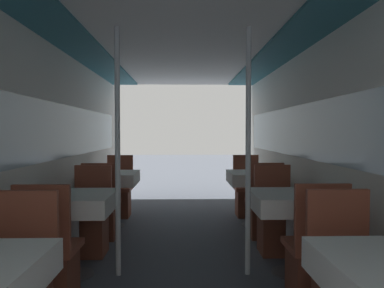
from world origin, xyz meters
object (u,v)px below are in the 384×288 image
Objects in this scene: dining_table_left_1 at (73,206)px; chair_left_far_2 at (118,198)px; chair_left_near_2 at (101,215)px; chair_left_far_1 at (90,227)px; chair_right_near_1 at (314,265)px; chair_right_far_1 at (275,226)px; dining_table_right_2 at (254,180)px; dining_table_left_2 at (111,180)px; chair_right_far_2 at (247,197)px; dining_table_right_1 at (291,205)px; chair_right_near_2 at (264,214)px; chair_left_near_1 at (50,268)px; support_pole_left_1 at (117,152)px; support_pole_right_1 at (248,152)px.

dining_table_left_1 is 2.38m from chair_left_far_2.
dining_table_left_1 is 1.22m from chair_left_near_2.
chair_left_far_1 is 1.00× the size of chair_right_near_1.
chair_right_far_1 reaches higher than dining_table_right_2.
chair_right_far_2 reaches higher than dining_table_left_2.
dining_table_right_1 is 1.76m from dining_table_right_2.
chair_left_near_2 is at bearing 180.00° from chair_right_near_2.
chair_left_near_2 is 2.10m from dining_table_right_2.
chair_left_near_1 is 0.42× the size of support_pole_left_1.
dining_table_right_2 is at bearing 90.00° from chair_right_near_2.
dining_table_left_1 is at bearing 49.96° from chair_right_far_2.
chair_left_far_1 and chair_right_far_1 have the same top height.
dining_table_left_1 is 0.69m from chair_left_near_1.
chair_left_near_2 is at bearing -16.04° from chair_right_far_1.
chair_left_far_2 is 2.65m from chair_right_far_1.
dining_table_right_1 is (1.98, -2.36, 0.34)m from chair_left_far_2.
support_pole_left_1 is (0.40, 0.00, 0.48)m from dining_table_left_1.
support_pole_left_1 is at bearing 123.97° from chair_left_far_1.
chair_left_far_2 reaches higher than dining_table_left_2.
support_pole_right_1 reaches higher than chair_right_far_2.
support_pole_left_1 is at bearing 20.68° from chair_right_far_1.
support_pole_left_1 is 2.96m from chair_right_far_2.
dining_table_left_1 is 2.10m from chair_right_far_1.
chair_left_far_2 is (0.00, 2.36, -0.34)m from dining_table_left_1.
chair_right_far_1 and chair_right_far_2 have the same top height.
chair_right_far_1 is at bearing 56.03° from support_pole_right_1.
chair_left_far_2 is 3.10m from dining_table_right_1.
chair_right_near_2 is (0.00, -0.60, -0.34)m from dining_table_right_2.
chair_right_far_2 is at bearing 56.18° from support_pole_left_1.
chair_right_far_2 is (0.00, 2.36, -0.34)m from dining_table_right_1.
support_pole_left_1 is 1.49m from chair_left_near_2.
chair_right_far_1 is at bearing 31.04° from chair_left_near_1.
dining_table_right_1 is (1.98, 0.00, 0.00)m from dining_table_left_1.
chair_left_far_1 is 0.42× the size of support_pole_left_1.
support_pole_right_1 is 2.40× the size of chair_right_far_2.
chair_left_far_1 is 2.10m from dining_table_right_1.
chair_left_far_1 is 1.00× the size of chair_right_far_1.
chair_right_far_2 is (0.00, 2.96, 0.00)m from chair_right_near_1.
dining_table_right_1 is at bearing 0.00° from support_pole_right_1.
chair_right_far_1 is at bearing -16.04° from chair_left_near_2.
support_pole_left_1 is 2.42m from dining_table_right_2.
dining_table_right_2 is at bearing -149.53° from chair_left_far_1.
chair_right_near_2 is at bearing -90.00° from dining_table_right_2.
chair_right_far_1 is 1.26× the size of dining_table_right_2.
dining_table_left_2 is at bearing 90.00° from chair_left_near_1.
dining_table_right_1 is 0.69m from chair_right_near_1.
support_pole_right_1 is at bearing -102.84° from dining_table_right_2.
chair_left_far_1 is 1.98m from chair_right_far_1.
dining_table_left_2 is 1.98m from dining_table_right_2.
chair_left_near_1 is 1.26× the size of dining_table_right_2.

